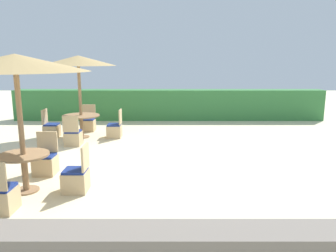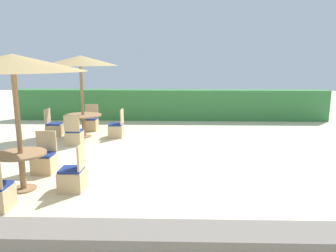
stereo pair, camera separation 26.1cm
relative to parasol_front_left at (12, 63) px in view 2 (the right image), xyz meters
name	(u,v)px [view 2 (the right image)]	position (x,y,z in m)	size (l,w,h in m)	color
ground_plane	(167,168)	(2.80, 1.36, -2.45)	(40.00, 40.00, 0.00)	beige
hedge_row	(172,105)	(2.80, 7.82, -1.82)	(13.00, 0.70, 1.28)	#387A3D
stone_border	(158,245)	(2.80, -2.27, -2.24)	(10.00, 0.56, 0.44)	slate
parasol_front_left	(12,63)	(0.00, 0.00, 0.00)	(2.69, 2.69, 2.63)	#93704C
round_table_front_left	(22,162)	(0.00, 0.00, -1.89)	(0.95, 0.95, 0.75)	#93704C
patio_chair_front_left_north	(44,161)	(0.03, 0.99, -2.19)	(0.46, 0.46, 0.93)	tan
patio_chair_front_left_east	(73,177)	(0.99, -0.01, -2.19)	(0.46, 0.46, 0.93)	tan
parasol_back_left	(80,61)	(-0.08, 4.53, 0.02)	(2.38, 2.38, 2.66)	#93704C
round_table_back_left	(83,119)	(-0.08, 4.53, -1.85)	(1.20, 1.20, 0.74)	#93704C
patio_chair_back_left_north	(91,123)	(-0.11, 5.56, -2.19)	(0.46, 0.46, 0.93)	tan
patio_chair_back_left_east	(116,129)	(1.02, 4.52, -2.19)	(0.46, 0.46, 0.93)	tan
patio_chair_back_left_west	(54,129)	(-1.10, 4.57, -2.19)	(0.46, 0.46, 0.93)	tan
patio_chair_back_left_south	(74,136)	(-0.06, 3.48, -2.19)	(0.46, 0.46, 0.93)	tan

